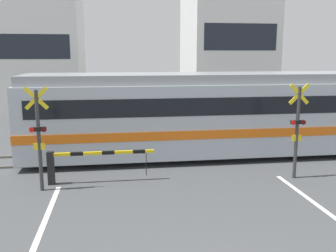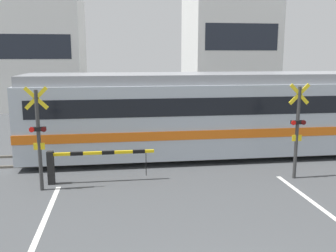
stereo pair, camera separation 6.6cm
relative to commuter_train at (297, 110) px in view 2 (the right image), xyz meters
The scene contains 10 objects.
rail_track_near 5.90m from the commuter_train, behind, with size 50.00×0.10×0.08m.
rail_track_far 5.90m from the commuter_train, behind, with size 50.00×0.10×0.08m.
commuter_train is the anchor object (origin of this frame).
crossing_barrier_near 9.07m from the commuter_train, 162.60° to the right, with size 3.34×0.20×1.06m.
crossing_barrier_far 4.33m from the commuter_train, 128.16° to the left, with size 3.34×0.20×1.06m.
crossing_signal_left 10.13m from the commuter_train, 161.57° to the right, with size 0.68×0.15×3.11m.
crossing_signal_right 3.57m from the commuter_train, 116.37° to the right, with size 0.68×0.15×3.11m.
pedestrian 10.21m from the commuter_train, 135.93° to the left, with size 0.38×0.22×1.57m.
building_left_of_street 20.57m from the commuter_train, 129.39° to the left, with size 6.42×6.80×8.25m.
building_right_of_street 16.18m from the commuter_train, 83.49° to the left, with size 6.48×6.80×9.58m.
Camera 2 is at (-1.75, -4.20, 3.99)m, focal length 40.00 mm.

